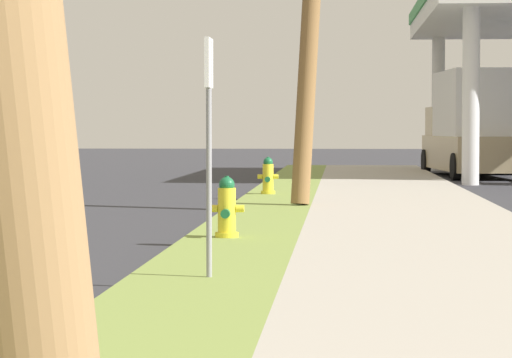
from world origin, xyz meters
name	(u,v)px	position (x,y,z in m)	size (l,w,h in m)	color
fire_hydrant_nearest	(45,333)	(0.47, 3.18, 0.45)	(0.42, 0.38, 0.74)	yellow
fire_hydrant_second	(227,210)	(0.53, 11.80, 0.45)	(0.42, 0.38, 0.74)	yellow
fire_hydrant_third	(268,178)	(0.45, 21.30, 0.45)	(0.42, 0.37, 0.74)	yellow
street_sign_post	(209,107)	(0.74, 7.97, 1.63)	(0.05, 0.36, 2.12)	gray
truck_tan_at_forecourt	(473,127)	(5.81, 33.04, 1.49)	(2.62, 6.54, 3.11)	tan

